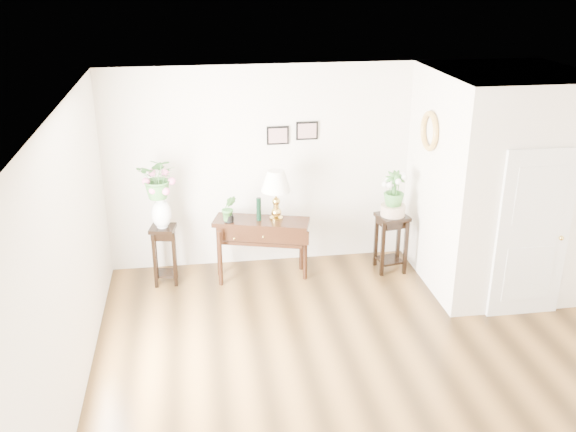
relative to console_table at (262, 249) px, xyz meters
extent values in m
cube|color=brown|center=(0.95, -2.22, -0.42)|extent=(6.00, 5.50, 0.02)
cube|color=white|center=(0.95, -2.22, 2.38)|extent=(6.00, 5.50, 0.02)
cube|color=silver|center=(0.95, 0.53, 0.98)|extent=(6.00, 0.02, 2.80)
cube|color=silver|center=(-2.05, -2.22, 0.98)|extent=(0.02, 5.50, 2.80)
cube|color=silver|center=(3.05, -0.45, 0.98)|extent=(1.80, 1.95, 2.80)
cube|color=silver|center=(3.05, -1.45, 0.63)|extent=(0.90, 0.05, 2.10)
cube|color=black|center=(0.30, 0.51, 1.43)|extent=(0.30, 0.02, 0.25)
cube|color=black|center=(0.70, 0.51, 1.48)|extent=(0.30, 0.02, 0.25)
torus|color=#DDAA5F|center=(2.11, -0.32, 1.63)|extent=(0.07, 0.51, 0.51)
cube|color=black|center=(0.00, 0.00, 0.00)|extent=(1.33, 0.76, 0.84)
cube|color=gold|center=(0.20, 0.00, 0.77)|extent=(0.47, 0.47, 0.69)
cylinder|color=black|center=(-0.03, 0.00, 0.59)|extent=(0.07, 0.07, 0.31)
imported|color=#3B7733|center=(-0.42, 0.00, 0.60)|extent=(0.20, 0.16, 0.35)
cube|color=black|center=(-1.29, 0.04, -0.02)|extent=(0.37, 0.37, 0.81)
imported|color=#3B7733|center=(-1.29, 0.04, 1.07)|extent=(0.60, 0.55, 0.56)
cube|color=black|center=(1.79, -0.04, -0.01)|extent=(0.45, 0.45, 0.82)
cylinder|color=beige|center=(1.79, -0.04, 0.48)|extent=(0.43, 0.43, 0.15)
imported|color=#3B7733|center=(1.79, -0.04, 0.77)|extent=(0.33, 0.33, 0.49)
camera|label=1|loc=(-0.84, -7.83, 3.63)|focal=40.00mm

